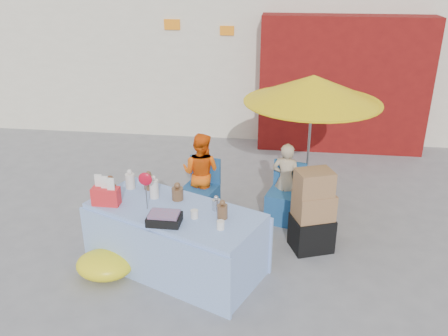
# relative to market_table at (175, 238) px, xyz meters

# --- Properties ---
(ground) EXTENTS (80.00, 80.00, 0.00)m
(ground) POSITION_rel_market_table_xyz_m (0.14, 0.25, -0.42)
(ground) COLOR slate
(ground) RESTS_ON ground
(market_table) EXTENTS (2.34, 1.76, 1.28)m
(market_table) POSITION_rel_market_table_xyz_m (0.00, 0.00, 0.00)
(market_table) COLOR #9CBAFA
(market_table) RESTS_ON ground
(chair_left) EXTENTS (0.58, 0.58, 0.85)m
(chair_left) POSITION_rel_market_table_xyz_m (0.07, 1.36, -0.16)
(chair_left) COLOR #1F528F
(chair_left) RESTS_ON ground
(chair_right) EXTENTS (0.58, 0.58, 0.85)m
(chair_right) POSITION_rel_market_table_xyz_m (1.32, 1.36, -0.16)
(chair_right) COLOR #1F528F
(chair_right) RESTS_ON ground
(vendor_orange) EXTENTS (0.70, 0.61, 1.24)m
(vendor_orange) POSITION_rel_market_table_xyz_m (0.06, 1.50, 0.20)
(vendor_orange) COLOR #FF600D
(vendor_orange) RESTS_ON ground
(vendor_beige) EXTENTS (0.47, 0.37, 1.14)m
(vendor_beige) POSITION_rel_market_table_xyz_m (1.31, 1.50, 0.15)
(vendor_beige) COLOR tan
(vendor_beige) RESTS_ON ground
(umbrella) EXTENTS (1.90, 1.90, 2.09)m
(umbrella) POSITION_rel_market_table_xyz_m (1.61, 1.65, 1.47)
(umbrella) COLOR gray
(umbrella) RESTS_ON ground
(box_stack) EXTENTS (0.62, 0.57, 1.12)m
(box_stack) POSITION_rel_market_table_xyz_m (1.67, 0.64, 0.10)
(box_stack) COLOR black
(box_stack) RESTS_ON ground
(tarp_bundle) EXTENTS (0.79, 0.69, 0.31)m
(tarp_bundle) POSITION_rel_market_table_xyz_m (-0.80, -0.29, -0.26)
(tarp_bundle) COLOR yellow
(tarp_bundle) RESTS_ON ground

